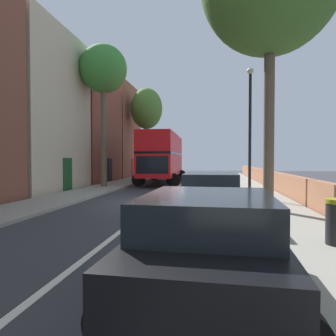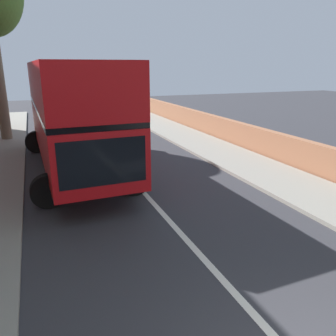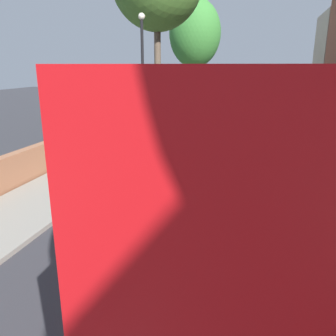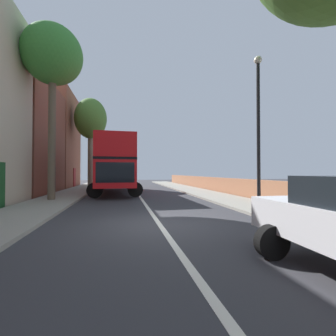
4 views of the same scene
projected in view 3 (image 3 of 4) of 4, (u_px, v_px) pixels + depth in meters
ground_plane at (229, 145)px, 18.16m from camera, size 84.00×84.00×0.00m
road_centre_line at (229, 145)px, 18.16m from camera, size 0.16×54.00×0.01m
sidewalk_left at (330, 150)px, 16.93m from camera, size 2.60×60.00×0.12m
sidewalk_right at (141, 139)px, 19.35m from camera, size 2.60×60.00×0.12m
boundary_wall_right at (115, 128)px, 19.58m from camera, size 0.36×54.00×1.22m
double_decker_bus at (269, 161)px, 6.41m from camera, size 3.76×10.40×4.06m
parked_car_white_right_0 at (221, 97)px, 35.08m from camera, size 2.51×4.52×1.66m
parked_car_black_right_1 at (210, 106)px, 27.90m from camera, size 2.55×4.04×1.56m
parked_car_white_right_2 at (198, 115)px, 22.74m from camera, size 2.46×3.97×1.59m
street_tree_right_3 at (195, 34)px, 33.48m from camera, size 5.00×5.00×10.12m
lamppost_right at (143, 70)px, 17.01m from camera, size 0.32×0.32×6.31m
litter_bin_right at (167, 113)px, 25.79m from camera, size 0.55×0.55×1.01m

